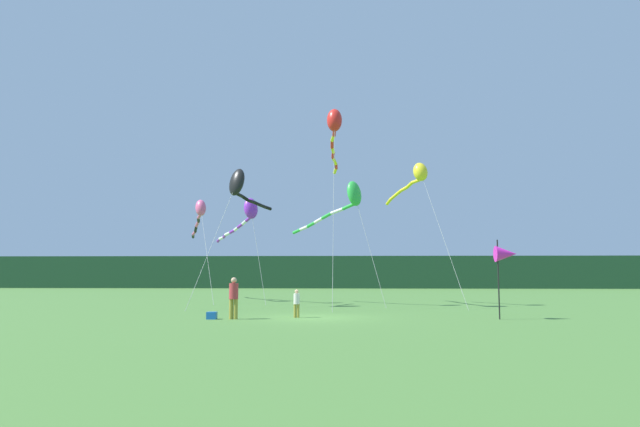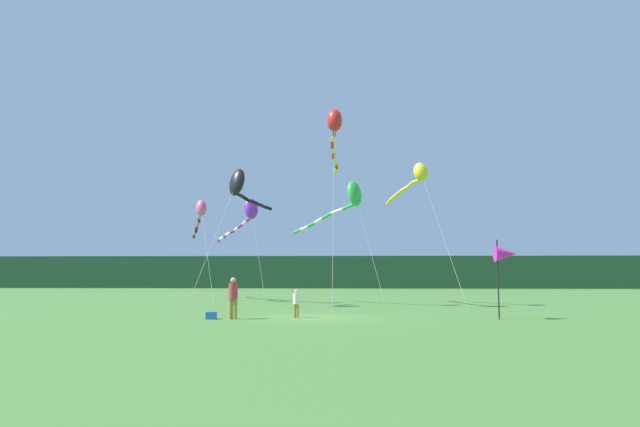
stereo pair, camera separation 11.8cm
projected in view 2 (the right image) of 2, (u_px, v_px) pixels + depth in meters
ground_plane at (313, 318)px, 25.13m from camera, size 120.00×120.00×0.00m
distant_treeline at (336, 272)px, 70.04m from camera, size 108.00×3.21×3.91m
person_adult at (233, 296)px, 24.38m from camera, size 0.39×0.39×1.78m
person_child at (296, 302)px, 25.17m from camera, size 0.27×0.27×1.23m
cooler_box at (211, 316)px, 24.31m from camera, size 0.40×0.38×0.31m
banner_flag_pole at (505, 255)px, 24.39m from camera, size 0.90×0.70×3.39m
kite_rainbow at (200, 213)px, 39.60m from camera, size 4.12×9.71×7.05m
kite_yellow at (417, 176)px, 34.58m from camera, size 3.82×7.24×8.69m
kite_red at (334, 127)px, 33.54m from camera, size 0.90×9.99×11.54m
kite_green at (347, 199)px, 34.57m from camera, size 5.90×6.53×7.53m
kite_purple at (247, 214)px, 37.28m from camera, size 4.68×6.93×6.84m
kite_black at (239, 185)px, 33.29m from camera, size 3.69×5.97×8.13m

